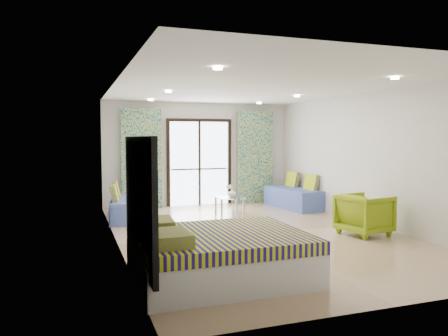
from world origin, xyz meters
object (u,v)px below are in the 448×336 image
object	(u,v)px
bed	(218,255)
daybed_right	(294,197)
daybed_left	(126,208)
coffee_table	(229,199)
armchair	(364,212)

from	to	relation	value
bed	daybed_right	distance (m)	5.88
bed	daybed_left	world-z (taller)	daybed_left
bed	daybed_left	size ratio (longest dim) A/B	1.23
daybed_left	coffee_table	world-z (taller)	daybed_left
daybed_left	daybed_right	distance (m)	4.24
daybed_right	armchair	bearing A→B (deg)	-99.72
daybed_left	coffee_table	distance (m)	2.38
bed	coffee_table	bearing A→B (deg)	68.19
daybed_right	armchair	size ratio (longest dim) A/B	2.24
bed	daybed_right	size ratio (longest dim) A/B	1.15
bed	coffee_table	size ratio (longest dim) A/B	3.06
daybed_right	coffee_table	size ratio (longest dim) A/B	2.66
bed	armchair	size ratio (longest dim) A/B	2.58
bed	daybed_left	bearing A→B (deg)	98.15
daybed_left	armchair	distance (m)	4.96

